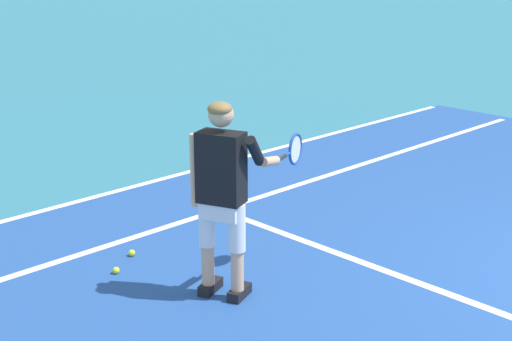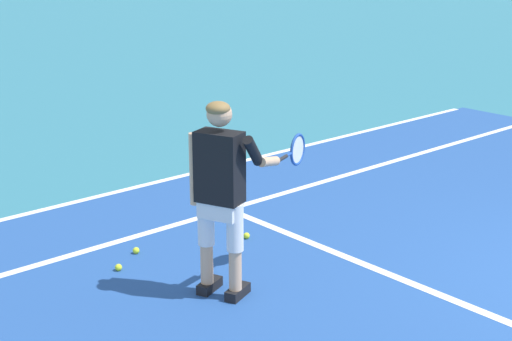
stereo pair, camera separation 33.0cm
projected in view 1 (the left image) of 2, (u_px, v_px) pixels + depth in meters
The scene contains 6 objects.
line_singles_left at pixel (277, 191), 9.37m from camera, with size 0.10×10.93×0.01m, color white.
line_doubles_left at pixel (203, 168), 10.31m from camera, with size 0.10×10.93×0.01m, color white.
tennis_player at pixel (224, 187), 6.40m from camera, with size 0.57×1.23×1.71m.
tennis_ball_near_feet at pixel (241, 236), 7.91m from camera, with size 0.07×0.07×0.07m, color #CCE02D.
tennis_ball_by_baseline at pixel (116, 270), 7.10m from camera, with size 0.07×0.07×0.07m, color #CCE02D.
tennis_ball_mid_court at pixel (132, 253), 7.48m from camera, with size 0.07×0.07×0.07m, color #CCE02D.
Camera 1 is at (2.06, -6.87, 2.99)m, focal length 54.23 mm.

